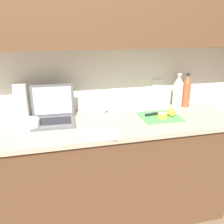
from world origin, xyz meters
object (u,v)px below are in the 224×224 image
laptop (53,113)px  lemon_half_cut (163,115)px  bowl_white (30,124)px  bottle_green_soda (178,92)px  paper_towel_roll (21,102)px  knife (156,114)px  cutting_board (160,117)px  measuring_cup (100,108)px  bottle_oil_tall (186,91)px  lemon_whole_beside (172,112)px

laptop → lemon_half_cut: 0.85m
laptop → bowl_white: bearing=-147.0°
bottle_green_soda → paper_towel_roll: 1.32m
knife → cutting_board: bearing=-66.6°
lemon_half_cut → laptop: bearing=169.9°
lemon_half_cut → bottle_green_soda: bottle_green_soda is taller
cutting_board → measuring_cup: 0.50m
knife → measuring_cup: 0.46m
paper_towel_roll → lemon_half_cut: bearing=-13.9°
cutting_board → bottle_oil_tall: bottle_oil_tall is taller
bowl_white → lemon_half_cut: bearing=-2.7°
bowl_white → laptop: bearing=30.9°
bottle_oil_tall → measuring_cup: 0.80m
cutting_board → lemon_whole_beside: bearing=-11.6°
cutting_board → knife: bearing=122.2°
bottle_green_soda → bottle_oil_tall: 0.08m
knife → bottle_green_soda: size_ratio=0.95×
bottle_green_soda → knife: bearing=-148.8°
cutting_board → bowl_white: size_ratio=2.24×
laptop → bowl_white: 0.20m
laptop → cutting_board: size_ratio=1.07×
laptop → lemon_whole_beside: bearing=-6.1°
cutting_board → bowl_white: (-1.00, 0.01, 0.03)m
laptop → lemon_half_cut: laptop is taller
measuring_cup → paper_towel_roll: size_ratio=0.39×
bottle_oil_tall → measuring_cup: bearing=-178.2°
bottle_green_soda → cutting_board: bearing=-140.8°
lemon_whole_beside → laptop: bearing=171.8°
lemon_whole_beside → measuring_cup: measuring_cup is taller
measuring_cup → paper_towel_roll: paper_towel_roll is taller
bowl_white → paper_towel_roll: size_ratio=0.50×
cutting_board → measuring_cup: measuring_cup is taller
cutting_board → measuring_cup: (-0.46, 0.18, 0.05)m
bottle_oil_tall → lemon_whole_beside: bearing=-137.7°
cutting_board → knife: knife is taller
cutting_board → knife: 0.05m
cutting_board → bottle_oil_tall: size_ratio=1.02×
bottle_oil_tall → paper_towel_roll: 1.41m
bowl_white → bottle_green_soda: bearing=8.7°
laptop → knife: laptop is taller
lemon_half_cut → lemon_whole_beside: size_ratio=1.08×
lemon_half_cut → measuring_cup: (-0.46, 0.22, 0.03)m
knife → bottle_green_soda: bearing=22.3°
cutting_board → bottle_oil_tall: bearing=31.6°
bottle_green_soda → bowl_white: size_ratio=2.21×
bottle_green_soda → bottle_oil_tall: (0.08, -0.00, -0.00)m
knife → paper_towel_roll: paper_towel_roll is taller
bottle_green_soda → bowl_white: bottle_green_soda is taller
laptop → lemon_half_cut: (0.84, -0.15, -0.04)m
measuring_cup → paper_towel_roll: 0.62m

